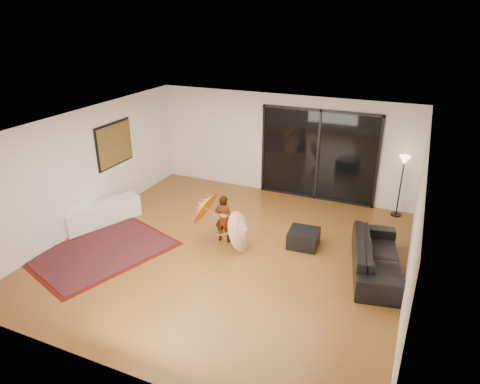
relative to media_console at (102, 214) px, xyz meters
The scene contains 17 objects.
floor 3.26m from the media_console, ahead, with size 7.00×7.00×0.00m, color #965F29.
ceiling 4.07m from the media_console, ahead, with size 7.00×7.00×0.00m, color white.
wall_back 4.88m from the media_console, 46.92° to the left, with size 7.00×7.00×0.00m, color silver.
wall_front 4.92m from the media_console, 47.32° to the right, with size 7.00×7.00×0.00m, color silver.
wall_left 1.13m from the media_console, behind, with size 7.00×7.00×0.00m, color silver.
wall_right 6.84m from the media_console, ahead, with size 7.00×7.00×0.00m, color silver.
sliding_door 5.55m from the media_console, 39.01° to the left, with size 3.06×0.07×2.40m.
painting 1.72m from the media_console, 102.37° to the left, with size 0.04×1.28×1.08m.
media_console is the anchor object (origin of this frame).
speaker 0.41m from the media_console, 90.00° to the left, with size 0.26×0.26×0.30m, color #424244.
persian_rug 1.39m from the media_console, 50.95° to the right, with size 2.77×3.24×0.02m.
sofa 6.22m from the media_console, ahead, with size 2.22×0.87×0.65m, color black.
ottoman 4.73m from the media_console, 10.68° to the left, with size 0.62×0.62×0.36m, color black.
floor_lamp 7.19m from the media_console, 26.93° to the left, with size 0.26×0.26×1.53m.
child 3.03m from the media_console, ahead, with size 0.39×0.26×1.07m, color #999999.
parasol_orange 2.51m from the media_console, ahead, with size 0.56×0.82×0.87m.
parasol_white 3.61m from the media_console, ahead, with size 0.52×0.86×0.92m.
Camera 1 is at (3.32, -6.98, 4.69)m, focal length 32.00 mm.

